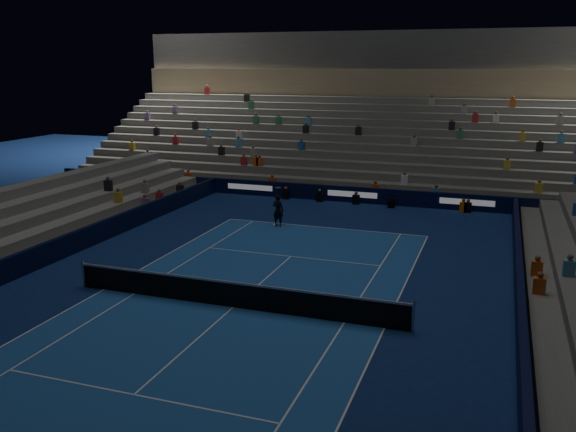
{
  "coord_description": "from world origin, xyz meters",
  "views": [
    {
      "loc": [
        8.66,
        -18.88,
        8.48
      ],
      "look_at": [
        0.0,
        6.0,
        2.0
      ],
      "focal_mm": 38.32,
      "sensor_mm": 36.0,
      "label": 1
    }
  ],
  "objects": [
    {
      "name": "ground",
      "position": [
        0.0,
        0.0,
        0.0
      ],
      "size": [
        90.0,
        90.0,
        0.0
      ],
      "primitive_type": "plane",
      "color": "navy",
      "rests_on": "ground"
    },
    {
      "name": "court_surface",
      "position": [
        0.0,
        0.0,
        0.01
      ],
      "size": [
        10.97,
        23.77,
        0.01
      ],
      "primitive_type": "cube",
      "color": "#1C509C",
      "rests_on": "ground"
    },
    {
      "name": "sponsor_barrier_far",
      "position": [
        0.0,
        18.5,
        0.5
      ],
      "size": [
        44.0,
        0.25,
        1.0
      ],
      "primitive_type": "cube",
      "color": "black",
      "rests_on": "ground"
    },
    {
      "name": "sponsor_barrier_east",
      "position": [
        9.7,
        0.0,
        0.5
      ],
      "size": [
        0.25,
        37.0,
        1.0
      ],
      "primitive_type": "cube",
      "color": "black",
      "rests_on": "ground"
    },
    {
      "name": "sponsor_barrier_west",
      "position": [
        -9.7,
        0.0,
        0.5
      ],
      "size": [
        0.25,
        37.0,
        1.0
      ],
      "primitive_type": "cube",
      "color": "black",
      "rests_on": "ground"
    },
    {
      "name": "grandstand_main",
      "position": [
        0.0,
        27.9,
        3.38
      ],
      "size": [
        44.0,
        15.2,
        11.2
      ],
      "color": "#60605C",
      "rests_on": "ground"
    },
    {
      "name": "tennis_net",
      "position": [
        0.0,
        0.0,
        0.5
      ],
      "size": [
        12.9,
        0.1,
        1.1
      ],
      "color": "#B2B2B7",
      "rests_on": "ground"
    },
    {
      "name": "tennis_player",
      "position": [
        -2.44,
        11.37,
        0.87
      ],
      "size": [
        0.68,
        0.49,
        1.74
      ],
      "primitive_type": "imported",
      "rotation": [
        0.0,
        0.0,
        3.01
      ],
      "color": "black",
      "rests_on": "ground"
    },
    {
      "name": "broadcast_camera",
      "position": [
        2.56,
        17.89,
        0.3
      ],
      "size": [
        0.53,
        0.94,
        0.58
      ],
      "color": "black",
      "rests_on": "ground"
    }
  ]
}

